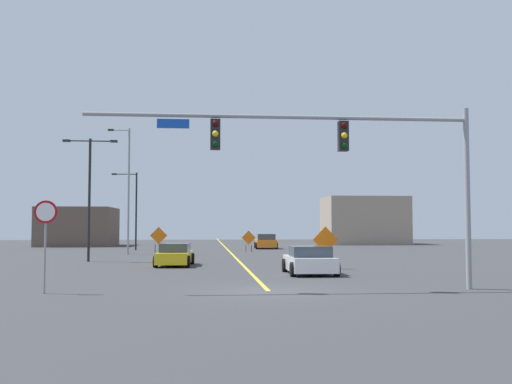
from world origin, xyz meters
TOP-DOWN VIEW (x-y plane):
  - ground at (0.00, 0.00)m, footprint 150.76×150.76m
  - road_centre_stripe at (0.00, 41.88)m, footprint 0.16×83.75m
  - traffic_signal_assembly at (2.46, -0.01)m, footprint 13.53×0.44m
  - stop_sign at (-7.42, -0.11)m, footprint 0.76×0.07m
  - street_lamp_far_left at (-8.21, 26.35)m, footprint 1.74×0.24m
  - street_lamp_mid_left at (-9.39, 17.41)m, footprint 3.38×0.24m
  - street_lamp_near_left at (-8.67, 34.75)m, footprint 2.35×0.24m
  - construction_sign_left_shoulder at (1.62, 30.32)m, footprint 1.19×0.33m
  - construction_sign_right_lane at (4.07, 9.98)m, footprint 1.38×0.17m
  - construction_sign_left_lane at (-5.85, 27.68)m, footprint 1.40×0.16m
  - car_orange_near at (3.83, 37.24)m, footprint 2.24×4.18m
  - car_yellow_mid at (-3.82, 13.15)m, footprint 2.15×4.23m
  - car_white_distant at (2.67, 6.81)m, footprint 2.19×3.94m
  - roadside_building_west at (-16.21, 47.02)m, footprint 7.81×8.49m
  - roadside_building_east at (17.35, 50.25)m, footprint 9.68×6.84m

SIDE VIEW (x-z plane):
  - ground at x=0.00m, z-range 0.00..0.00m
  - road_centre_stripe at x=0.00m, z-range 0.00..0.01m
  - car_yellow_mid at x=-3.82m, z-range -0.03..1.22m
  - car_white_distant at x=2.67m, z-range -0.05..1.25m
  - car_orange_near at x=3.83m, z-range -0.03..1.41m
  - construction_sign_left_shoulder at x=1.62m, z-range 0.22..2.05m
  - construction_sign_left_lane at x=-5.85m, z-range 0.28..2.43m
  - construction_sign_right_lane at x=4.07m, z-range 0.30..2.50m
  - roadside_building_west at x=-16.21m, z-range 0.00..4.27m
  - stop_sign at x=-7.42m, z-range 0.62..3.68m
  - roadside_building_east at x=17.35m, z-range 0.00..5.75m
  - street_lamp_near_left at x=-8.67m, z-range 0.45..7.61m
  - street_lamp_mid_left at x=-9.39m, z-range 0.73..8.45m
  - traffic_signal_assembly at x=2.46m, z-range 1.69..8.11m
  - street_lamp_far_left at x=-8.21m, z-range 0.41..10.31m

